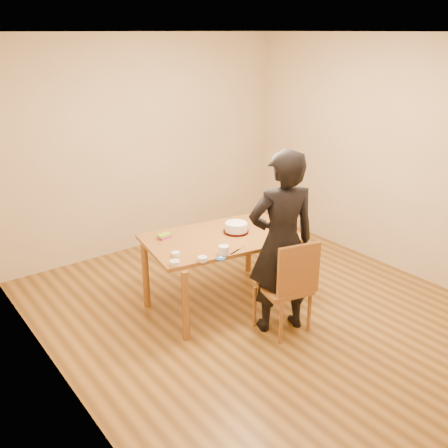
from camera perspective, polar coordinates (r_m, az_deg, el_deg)
room_shell at (r=4.95m, az=1.81°, el=5.28°), size 4.00×4.50×2.70m
dining_table at (r=5.10m, az=-0.34°, el=-1.62°), size 1.66×1.15×0.04m
dining_chair at (r=4.78m, az=6.74°, el=-7.17°), size 0.52×0.52×0.04m
cake_plate at (r=5.19m, az=1.39°, el=-0.85°), size 0.27×0.27×0.02m
cake at (r=5.17m, az=1.39°, el=-0.36°), size 0.24×0.24×0.08m
frosting_dome at (r=5.16m, az=1.40°, el=0.16°), size 0.23×0.23×0.03m
frosting_tub at (r=4.67m, az=-0.02°, el=-3.03°), size 0.10×0.10×0.09m
frosting_lid at (r=4.60m, az=-0.38°, el=-3.96°), size 0.09×0.09×0.01m
frosting_dollop at (r=4.60m, az=-0.38°, el=-3.82°), size 0.04×0.04×0.02m
ramekin_green at (r=4.56m, az=-2.48°, el=-4.02°), size 0.09×0.09×0.04m
ramekin_yellow at (r=4.68m, az=-5.57°, el=-3.43°), size 0.08×0.08×0.04m
ramekin_multi at (r=4.50m, az=-5.64°, el=-4.45°), size 0.09×0.09×0.04m
candy_box_pink at (r=5.08m, az=-6.78°, el=-1.49°), size 0.15×0.10×0.02m
candy_box_green at (r=5.08m, az=-6.86°, el=-1.26°), size 0.15×0.09×0.02m
spatula at (r=4.74m, az=1.27°, el=-3.18°), size 0.14×0.06×0.01m
person at (r=4.62m, az=6.59°, el=-2.19°), size 0.75×0.62×1.77m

